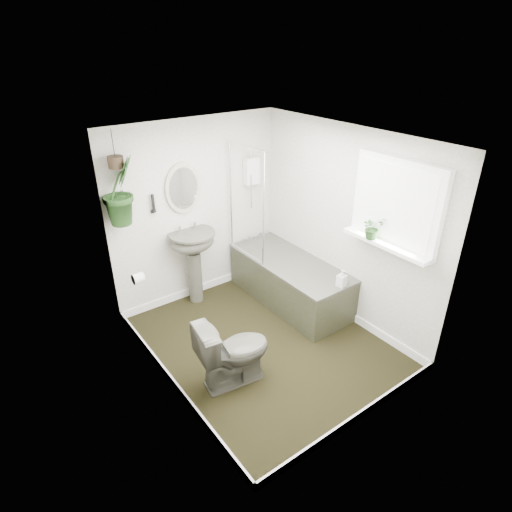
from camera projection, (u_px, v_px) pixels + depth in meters
floor at (264, 343)px, 4.88m from camera, size 2.30×2.80×0.02m
ceiling at (266, 137)px, 3.81m from camera, size 2.30×2.80×0.02m
wall_back at (197, 212)px, 5.36m from camera, size 2.30×0.02×2.30m
wall_front at (374, 319)px, 3.34m from camera, size 2.30×0.02×2.30m
wall_left at (159, 288)px, 3.74m from camera, size 0.02×2.80×2.30m
wall_right at (344, 226)px, 4.96m from camera, size 0.02×2.80×2.30m
skirting at (264, 339)px, 4.86m from camera, size 2.30×2.80×0.10m
bathtub at (290, 281)px, 5.52m from camera, size 0.72×1.72×0.58m
bath_screen at (246, 204)px, 5.24m from camera, size 0.04×0.72×1.40m
shower_box at (251, 171)px, 5.54m from camera, size 0.20×0.10×0.35m
oval_mirror at (183, 188)px, 5.07m from camera, size 0.46×0.03×0.62m
wall_sconce at (153, 203)px, 4.90m from camera, size 0.04×0.04×0.22m
toilet_roll_holder at (138, 278)px, 4.39m from camera, size 0.11×0.11×0.11m
window_recess at (397, 204)px, 4.19m from camera, size 0.08×1.00×0.90m
window_sill at (386, 244)px, 4.35m from camera, size 0.18×1.00×0.04m
window_blinds at (394, 205)px, 4.17m from camera, size 0.01×0.86×0.76m
toilet at (234, 351)px, 4.18m from camera, size 0.77×0.51×0.74m
pedestal_sink at (194, 267)px, 5.45m from camera, size 0.66×0.60×0.98m
sill_plant at (373, 228)px, 4.37m from camera, size 0.26×0.25×0.24m
hanging_plant at (120, 191)px, 4.50m from camera, size 0.51×0.47×0.73m
soap_bottle at (342, 278)px, 4.82m from camera, size 0.11×0.11×0.21m
hanging_pot at (116, 162)px, 4.36m from camera, size 0.16×0.16×0.12m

